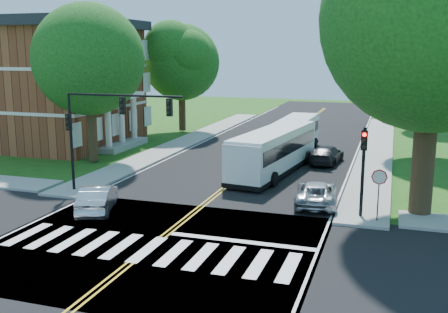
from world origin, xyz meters
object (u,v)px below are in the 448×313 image
at_px(signal_nw, 105,120).
at_px(signal_ne, 363,160).
at_px(hatchback, 98,198).
at_px(dark_sedan, 327,154).
at_px(bus_follow, 293,136).
at_px(bus_lead, 274,150).
at_px(suv, 316,193).

relative_size(signal_nw, signal_ne, 1.62).
bearing_deg(signal_nw, hatchback, -69.57).
bearing_deg(hatchback, dark_sedan, -143.07).
bearing_deg(hatchback, signal_nw, -90.53).
relative_size(signal_ne, bus_follow, 0.41).
bearing_deg(bus_lead, signal_ne, 133.92).
distance_m(signal_nw, bus_lead, 11.83).
relative_size(suv, dark_sedan, 1.01).
height_order(signal_ne, suv, signal_ne).
bearing_deg(suv, dark_sedan, -92.09).
distance_m(hatchback, suv, 11.53).
relative_size(bus_follow, hatchback, 2.54).
height_order(bus_follow, dark_sedan, bus_follow).
relative_size(bus_follow, dark_sedan, 2.38).
xyz_separation_m(signal_nw, bus_follow, (7.88, 15.06, -2.90)).
relative_size(signal_nw, bus_lead, 0.62).
bearing_deg(dark_sedan, bus_follow, -34.24).
height_order(bus_follow, hatchback, bus_follow).
distance_m(signal_nw, suv, 12.33).
relative_size(signal_ne, bus_lead, 0.38).
bearing_deg(suv, hatchback, 17.85).
distance_m(signal_nw, hatchback, 4.81).
bearing_deg(bus_lead, suv, 127.15).
xyz_separation_m(signal_nw, bus_lead, (7.81, 8.42, -2.81)).
height_order(bus_lead, suv, bus_lead).
bearing_deg(signal_nw, signal_ne, 0.05).
height_order(bus_lead, bus_follow, bus_lead).
relative_size(hatchback, dark_sedan, 0.94).
bearing_deg(signal_ne, bus_follow, 112.32).
xyz_separation_m(signal_nw, hatchback, (1.09, -2.92, -3.66)).
height_order(signal_ne, hatchback, signal_ne).
relative_size(signal_ne, suv, 0.96).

